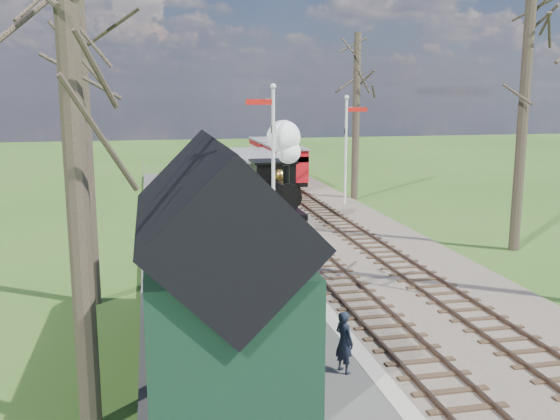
{
  "coord_description": "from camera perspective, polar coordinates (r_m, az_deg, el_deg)",
  "views": [
    {
      "loc": [
        -5.63,
        -8.61,
        5.91
      ],
      "look_at": [
        -0.95,
        13.5,
        1.6
      ],
      "focal_mm": 40.0,
      "sensor_mm": 36.0,
      "label": 1
    }
  ],
  "objects": [
    {
      "name": "distant_hills",
      "position": [
        76.59,
        -6.2,
        -6.05
      ],
      "size": [
        114.4,
        48.0,
        22.02
      ],
      "color": "#385B23",
      "rests_on": "ground"
    },
    {
      "name": "ballast_bed",
      "position": [
        31.93,
        0.8,
        0.22
      ],
      "size": [
        8.0,
        60.0,
        0.1
      ],
      "primitive_type": "cube",
      "color": "brown",
      "rests_on": "ground"
    },
    {
      "name": "track_near",
      "position": [
        31.66,
        -1.5,
        0.22
      ],
      "size": [
        1.6,
        60.0,
        0.15
      ],
      "color": "brown",
      "rests_on": "ground"
    },
    {
      "name": "track_far",
      "position": [
        32.23,
        3.05,
        0.39
      ],
      "size": [
        1.6,
        60.0,
        0.15
      ],
      "color": "brown",
      "rests_on": "ground"
    },
    {
      "name": "platform",
      "position": [
        23.44,
        -6.38,
        -3.62
      ],
      "size": [
        5.0,
        44.0,
        0.2
      ],
      "primitive_type": "cube",
      "color": "#474442",
      "rests_on": "ground"
    },
    {
      "name": "coping_strip",
      "position": [
        23.76,
        -0.84,
        -3.35
      ],
      "size": [
        0.4,
        44.0,
        0.21
      ],
      "primitive_type": "cube",
      "color": "#B2AD9E",
      "rests_on": "ground"
    },
    {
      "name": "station_shed",
      "position": [
        13.19,
        -5.72,
        -5.29
      ],
      "size": [
        3.25,
        6.3,
        4.78
      ],
      "color": "black",
      "rests_on": "platform"
    },
    {
      "name": "semaphore_near",
      "position": [
        25.19,
        -0.78,
        5.58
      ],
      "size": [
        1.22,
        0.24,
        6.22
      ],
      "color": "silver",
      "rests_on": "ground"
    },
    {
      "name": "semaphore_far",
      "position": [
        32.31,
        6.17,
        6.19
      ],
      "size": [
        1.22,
        0.24,
        5.72
      ],
      "color": "silver",
      "rests_on": "ground"
    },
    {
      "name": "bare_trees",
      "position": [
        19.98,
        8.55,
        8.66
      ],
      "size": [
        15.51,
        22.39,
        12.0
      ],
      "color": "#382D23",
      "rests_on": "ground"
    },
    {
      "name": "fence_line",
      "position": [
        45.32,
        -4.35,
        3.97
      ],
      "size": [
        12.6,
        0.08,
        1.0
      ],
      "color": "slate",
      "rests_on": "ground"
    },
    {
      "name": "locomotive",
      "position": [
        27.74,
        -0.15,
        2.89
      ],
      "size": [
        1.82,
        4.24,
        4.55
      ],
      "color": "black",
      "rests_on": "ground"
    },
    {
      "name": "coach",
      "position": [
        33.72,
        -2.24,
        3.33
      ],
      "size": [
        2.12,
        7.27,
        2.23
      ],
      "color": "black",
      "rests_on": "ground"
    },
    {
      "name": "red_carriage_a",
      "position": [
        38.69,
        0.42,
        4.17
      ],
      "size": [
        1.98,
        4.9,
        2.08
      ],
      "color": "black",
      "rests_on": "ground"
    },
    {
      "name": "red_carriage_b",
      "position": [
        44.05,
        -1.12,
        4.98
      ],
      "size": [
        1.98,
        4.9,
        2.08
      ],
      "color": "black",
      "rests_on": "ground"
    },
    {
      "name": "sign_board",
      "position": [
        16.1,
        2.82,
        -7.72
      ],
      "size": [
        0.23,
        0.83,
        1.21
      ],
      "color": "#0F4721",
      "rests_on": "platform"
    },
    {
      "name": "bench",
      "position": [
        16.19,
        -2.86,
        -8.36
      ],
      "size": [
        0.7,
        1.55,
        0.85
      ],
      "color": "#412A17",
      "rests_on": "platform"
    },
    {
      "name": "person",
      "position": [
        13.13,
        5.89,
        -11.9
      ],
      "size": [
        0.48,
        0.57,
        1.32
      ],
      "primitive_type": "imported",
      "rotation": [
        0.0,
        0.0,
        1.99
      ],
      "color": "black",
      "rests_on": "platform"
    }
  ]
}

